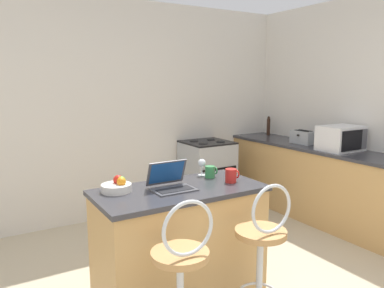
{
  "coord_description": "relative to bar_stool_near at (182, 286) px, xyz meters",
  "views": [
    {
      "loc": [
        -1.49,
        -1.52,
        1.65
      ],
      "look_at": [
        0.56,
        1.88,
        0.98
      ],
      "focal_mm": 35.0,
      "sensor_mm": 36.0,
      "label": 1
    }
  ],
  "objects": [
    {
      "name": "wall_back",
      "position": [
        0.52,
        2.56,
        0.82
      ],
      "size": [
        12.0,
        0.06,
        2.6
      ],
      "color": "silver",
      "rests_on": "ground_plane"
    },
    {
      "name": "breakfast_bar",
      "position": [
        0.3,
        0.56,
        -0.04
      ],
      "size": [
        1.24,
        0.62,
        0.88
      ],
      "color": "tan",
      "rests_on": "ground_plane"
    },
    {
      "name": "counter_right",
      "position": [
        2.59,
        0.91,
        -0.04
      ],
      "size": [
        0.59,
        3.28,
        0.88
      ],
      "color": "tan",
      "rests_on": "ground_plane"
    },
    {
      "name": "bar_stool_near",
      "position": [
        0.0,
        0.0,
        0.0
      ],
      "size": [
        0.4,
        0.4,
        1.02
      ],
      "color": "silver",
      "rests_on": "ground_plane"
    },
    {
      "name": "bar_stool_far",
      "position": [
        0.61,
        0.0,
        0.0
      ],
      "size": [
        0.4,
        0.4,
        1.02
      ],
      "color": "silver",
      "rests_on": "ground_plane"
    },
    {
      "name": "laptop",
      "position": [
        0.24,
        0.58,
        0.45
      ],
      "size": [
        0.3,
        0.25,
        0.2
      ],
      "color": "#47474C",
      "rests_on": "breakfast_bar"
    },
    {
      "name": "microwave",
      "position": [
        2.59,
        0.94,
        0.54
      ],
      "size": [
        0.47,
        0.35,
        0.28
      ],
      "color": "silver",
      "rests_on": "counter_right"
    },
    {
      "name": "toaster",
      "position": [
        2.58,
        1.48,
        0.48
      ],
      "size": [
        0.19,
        0.3,
        0.16
      ],
      "color": "#9EA3A8",
      "rests_on": "counter_right"
    },
    {
      "name": "stove_range",
      "position": [
        1.65,
        2.23,
        -0.04
      ],
      "size": [
        0.58,
        0.57,
        0.89
      ],
      "color": "#9EA3A8",
      "rests_on": "ground_plane"
    },
    {
      "name": "pepper_mill",
      "position": [
        2.73,
        2.28,
        0.53
      ],
      "size": [
        0.05,
        0.05,
        0.27
      ],
      "color": "#331E14",
      "rests_on": "counter_right"
    },
    {
      "name": "wine_glass_short",
      "position": [
        0.64,
        0.79,
        0.5
      ],
      "size": [
        0.07,
        0.07,
        0.14
      ],
      "color": "silver",
      "rests_on": "breakfast_bar"
    },
    {
      "name": "fruit_bowl",
      "position": [
        -0.11,
        0.71,
        0.44
      ],
      "size": [
        0.21,
        0.21,
        0.11
      ],
      "color": "silver",
      "rests_on": "breakfast_bar"
    },
    {
      "name": "mug_blue",
      "position": [
        2.79,
        1.28,
        0.45
      ],
      "size": [
        0.11,
        0.09,
        0.1
      ],
      "color": "#2D51AD",
      "rests_on": "counter_right"
    },
    {
      "name": "mug_red",
      "position": [
        0.72,
        0.5,
        0.45
      ],
      "size": [
        0.11,
        0.09,
        0.1
      ],
      "color": "red",
      "rests_on": "breakfast_bar"
    },
    {
      "name": "mug_green",
      "position": [
        0.67,
        0.7,
        0.45
      ],
      "size": [
        0.1,
        0.08,
        0.09
      ],
      "color": "#338447",
      "rests_on": "breakfast_bar"
    }
  ]
}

